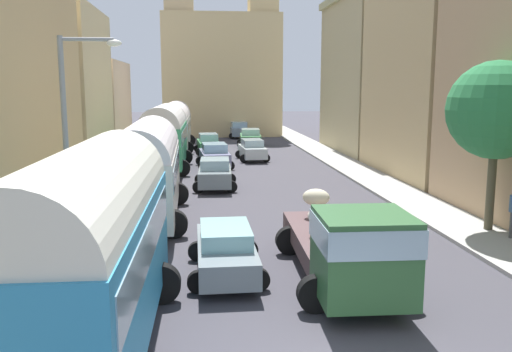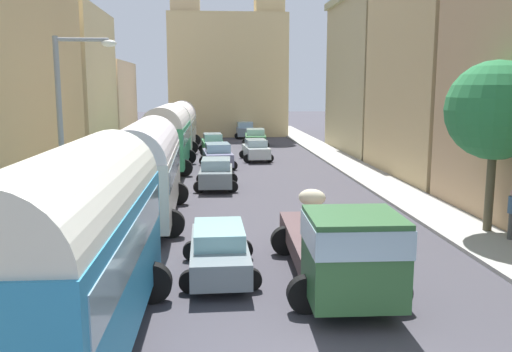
{
  "view_description": "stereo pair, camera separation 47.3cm",
  "coord_description": "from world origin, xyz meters",
  "px_view_note": "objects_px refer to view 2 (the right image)",
  "views": [
    {
      "loc": [
        -2.65,
        -7.86,
        5.35
      ],
      "look_at": [
        0.0,
        16.73,
        1.21
      ],
      "focal_mm": 38.03,
      "sensor_mm": 36.0,
      "label": 1
    },
    {
      "loc": [
        -2.18,
        -7.91,
        5.35
      ],
      "look_at": [
        0.0,
        16.73,
        1.21
      ],
      "focal_mm": 38.03,
      "sensor_mm": 36.0,
      "label": 2
    }
  ],
  "objects_px": {
    "parked_bus_1": "(145,166)",
    "pedestrian_0": "(512,212)",
    "parked_bus_3": "(179,124)",
    "car_3": "(219,250)",
    "car_0": "(256,150)",
    "car_6": "(213,144)",
    "parked_bus_0": "(75,242)",
    "cargo_truck_0": "(339,244)",
    "car_5": "(218,155)",
    "car_2": "(245,130)",
    "streetlamp_near": "(69,131)",
    "car_1": "(255,138)",
    "parked_bus_2": "(168,135)",
    "car_4": "(216,173)"
  },
  "relations": [
    {
      "from": "car_1",
      "to": "car_2",
      "type": "height_order",
      "value": "car_2"
    },
    {
      "from": "car_4",
      "to": "car_1",
      "type": "bearing_deg",
      "value": 78.98
    },
    {
      "from": "car_3",
      "to": "pedestrian_0",
      "type": "bearing_deg",
      "value": 12.48
    },
    {
      "from": "parked_bus_0",
      "to": "car_5",
      "type": "relative_size",
      "value": 2.01
    },
    {
      "from": "pedestrian_0",
      "to": "streetlamp_near",
      "type": "distance_m",
      "value": 14.68
    },
    {
      "from": "parked_bus_1",
      "to": "pedestrian_0",
      "type": "bearing_deg",
      "value": -19.21
    },
    {
      "from": "car_5",
      "to": "streetlamp_near",
      "type": "bearing_deg",
      "value": -103.81
    },
    {
      "from": "pedestrian_0",
      "to": "cargo_truck_0",
      "type": "bearing_deg",
      "value": -151.39
    },
    {
      "from": "cargo_truck_0",
      "to": "car_2",
      "type": "relative_size",
      "value": 2.01
    },
    {
      "from": "car_1",
      "to": "car_4",
      "type": "xyz_separation_m",
      "value": [
        -3.72,
        -19.12,
        -0.01
      ]
    },
    {
      "from": "cargo_truck_0",
      "to": "car_4",
      "type": "height_order",
      "value": "cargo_truck_0"
    },
    {
      "from": "parked_bus_2",
      "to": "car_0",
      "type": "height_order",
      "value": "parked_bus_2"
    },
    {
      "from": "parked_bus_2",
      "to": "car_0",
      "type": "distance_m",
      "value": 7.36
    },
    {
      "from": "parked_bus_0",
      "to": "car_0",
      "type": "distance_m",
      "value": 28.89
    },
    {
      "from": "car_1",
      "to": "car_6",
      "type": "height_order",
      "value": "car_6"
    },
    {
      "from": "car_0",
      "to": "car_4",
      "type": "distance_m",
      "value": 11.01
    },
    {
      "from": "car_1",
      "to": "car_2",
      "type": "xyz_separation_m",
      "value": [
        -0.35,
        8.41,
        0.02
      ]
    },
    {
      "from": "parked_bus_2",
      "to": "car_0",
      "type": "relative_size",
      "value": 2.08
    },
    {
      "from": "parked_bus_2",
      "to": "car_3",
      "type": "xyz_separation_m",
      "value": [
        2.83,
        -19.74,
        -1.54
      ]
    },
    {
      "from": "parked_bus_3",
      "to": "car_6",
      "type": "distance_m",
      "value": 4.31
    },
    {
      "from": "car_1",
      "to": "pedestrian_0",
      "type": "xyz_separation_m",
      "value": [
        6.16,
        -30.08,
        0.29
      ]
    },
    {
      "from": "parked_bus_3",
      "to": "car_3",
      "type": "relative_size",
      "value": 2.23
    },
    {
      "from": "car_3",
      "to": "car_5",
      "type": "xyz_separation_m",
      "value": [
        0.33,
        20.48,
        0.08
      ]
    },
    {
      "from": "car_5",
      "to": "parked_bus_2",
      "type": "bearing_deg",
      "value": -166.82
    },
    {
      "from": "car_2",
      "to": "streetlamp_near",
      "type": "bearing_deg",
      "value": -101.3
    },
    {
      "from": "parked_bus_3",
      "to": "car_2",
      "type": "bearing_deg",
      "value": 57.97
    },
    {
      "from": "parked_bus_1",
      "to": "pedestrian_0",
      "type": "distance_m",
      "value": 13.58
    },
    {
      "from": "car_0",
      "to": "car_6",
      "type": "xyz_separation_m",
      "value": [
        -3.07,
        4.08,
        0.03
      ]
    },
    {
      "from": "car_1",
      "to": "car_3",
      "type": "xyz_separation_m",
      "value": [
        -3.85,
        -32.29,
        -0.08
      ]
    },
    {
      "from": "parked_bus_3",
      "to": "car_5",
      "type": "relative_size",
      "value": 2.28
    },
    {
      "from": "parked_bus_1",
      "to": "car_2",
      "type": "distance_m",
      "value": 34.63
    },
    {
      "from": "cargo_truck_0",
      "to": "car_4",
      "type": "relative_size",
      "value": 2.0
    },
    {
      "from": "car_3",
      "to": "car_5",
      "type": "bearing_deg",
      "value": 89.06
    },
    {
      "from": "pedestrian_0",
      "to": "car_2",
      "type": "bearing_deg",
      "value": 99.61
    },
    {
      "from": "parked_bus_0",
      "to": "car_0",
      "type": "bearing_deg",
      "value": 77.94
    },
    {
      "from": "car_0",
      "to": "pedestrian_0",
      "type": "xyz_separation_m",
      "value": [
        6.86,
        -21.54,
        0.33
      ]
    },
    {
      "from": "parked_bus_2",
      "to": "cargo_truck_0",
      "type": "distance_m",
      "value": 22.13
    },
    {
      "from": "pedestrian_0",
      "to": "car_5",
      "type": "bearing_deg",
      "value": 117.93
    },
    {
      "from": "car_2",
      "to": "car_4",
      "type": "distance_m",
      "value": 27.74
    },
    {
      "from": "car_3",
      "to": "streetlamp_near",
      "type": "relative_size",
      "value": 0.64
    },
    {
      "from": "cargo_truck_0",
      "to": "parked_bus_2",
      "type": "bearing_deg",
      "value": 105.52
    },
    {
      "from": "parked_bus_0",
      "to": "cargo_truck_0",
      "type": "bearing_deg",
      "value": 25.86
    },
    {
      "from": "car_6",
      "to": "car_4",
      "type": "bearing_deg",
      "value": -89.82
    },
    {
      "from": "parked_bus_0",
      "to": "parked_bus_1",
      "type": "distance_m",
      "value": 11.12
    },
    {
      "from": "parked_bus_3",
      "to": "cargo_truck_0",
      "type": "height_order",
      "value": "parked_bus_3"
    },
    {
      "from": "car_3",
      "to": "car_4",
      "type": "xyz_separation_m",
      "value": [
        0.13,
        13.17,
        0.06
      ]
    },
    {
      "from": "cargo_truck_0",
      "to": "car_2",
      "type": "bearing_deg",
      "value": 89.44
    },
    {
      "from": "car_1",
      "to": "streetlamp_near",
      "type": "distance_m",
      "value": 32.08
    },
    {
      "from": "parked_bus_1",
      "to": "streetlamp_near",
      "type": "distance_m",
      "value": 5.76
    },
    {
      "from": "car_1",
      "to": "streetlamp_near",
      "type": "height_order",
      "value": "streetlamp_near"
    }
  ]
}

